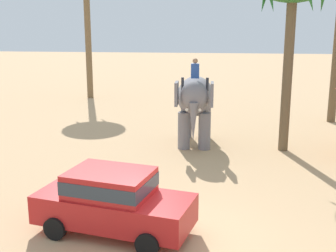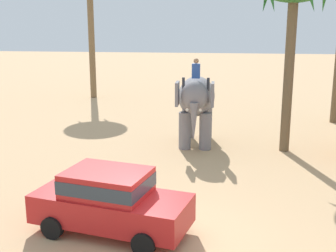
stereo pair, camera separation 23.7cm
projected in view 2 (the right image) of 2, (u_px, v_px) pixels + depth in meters
ground_plane at (165, 237)px, 11.65m from camera, size 120.00×120.00×0.00m
car_sedan_foreground at (110, 199)px, 11.73m from camera, size 4.38×2.61×1.70m
elephant_with_mahout at (196, 101)px, 19.60m from camera, size 1.62×3.87×3.88m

